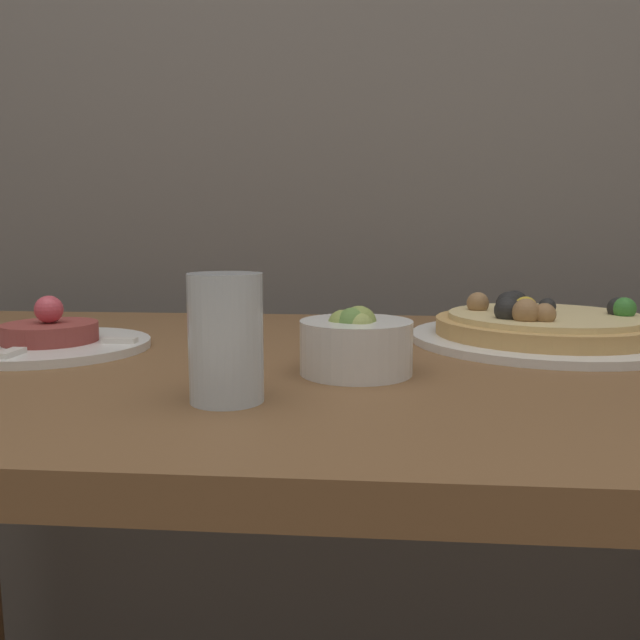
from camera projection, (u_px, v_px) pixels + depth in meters
name	position (u px, v px, depth m)	size (l,w,h in m)	color
back_wall	(359.00, 15.00, 1.12)	(8.00, 0.05, 2.60)	slate
dining_table	(345.00, 444.00, 0.73)	(1.47, 0.72, 0.77)	brown
pizza_plate	(543.00, 328.00, 0.80)	(0.34, 0.34, 0.07)	white
tartare_plate	(51.00, 340.00, 0.75)	(0.23, 0.23, 0.07)	white
small_bowl	(356.00, 344.00, 0.62)	(0.11, 0.11, 0.07)	white
drinking_glass	(226.00, 338.00, 0.52)	(0.06, 0.06, 0.11)	silver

